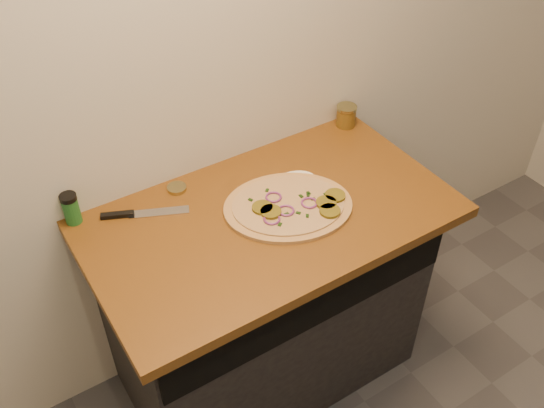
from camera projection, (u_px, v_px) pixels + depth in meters
cabinet at (265, 300)px, 2.30m from camera, size 1.10×0.60×0.86m
countertop at (269, 217)px, 1.99m from camera, size 1.20×0.70×0.04m
pizza at (289, 206)px, 1.98m from camera, size 0.54×0.54×0.03m
chefs_knife at (137, 214)px, 1.96m from camera, size 0.27×0.14×0.02m
mason_jar_lid at (177, 188)px, 2.06m from camera, size 0.08×0.08×0.01m
salsa_jar at (346, 116)px, 2.34m from camera, size 0.08×0.08×0.09m
spice_shaker at (71, 208)px, 1.91m from camera, size 0.05×0.05×0.11m
flour_spill at (296, 180)px, 2.10m from camera, size 0.17×0.17×0.00m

